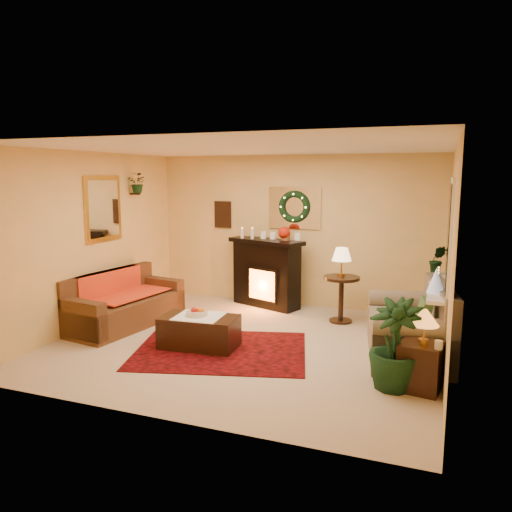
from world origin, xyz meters
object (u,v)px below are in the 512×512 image
(loveseat, at_px, (408,323))
(coffee_table, at_px, (199,332))
(sofa, at_px, (124,298))
(fireplace, at_px, (266,275))
(side_table_round, at_px, (341,301))
(end_table_square, at_px, (420,365))

(loveseat, relative_size, coffee_table, 1.61)
(sofa, height_order, fireplace, fireplace)
(sofa, bearing_deg, fireplace, 56.62)
(sofa, relative_size, loveseat, 1.17)
(side_table_round, distance_m, coffee_table, 2.37)
(side_table_round, height_order, coffee_table, side_table_round)
(side_table_round, distance_m, end_table_square, 2.51)
(coffee_table, bearing_deg, fireplace, 82.35)
(fireplace, bearing_deg, end_table_square, -24.91)
(sofa, bearing_deg, loveseat, 10.74)
(sofa, height_order, end_table_square, sofa)
(side_table_round, relative_size, end_table_square, 1.40)
(loveseat, relative_size, end_table_square, 3.13)
(fireplace, xyz_separation_m, coffee_table, (-0.12, -2.31, -0.34))
(fireplace, distance_m, end_table_square, 3.78)
(fireplace, bearing_deg, loveseat, -13.78)
(fireplace, height_order, loveseat, fireplace)
(fireplace, distance_m, coffee_table, 2.34)
(loveseat, bearing_deg, sofa, 172.80)
(end_table_square, bearing_deg, fireplace, 135.10)
(fireplace, height_order, end_table_square, fireplace)
(sofa, height_order, coffee_table, sofa)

